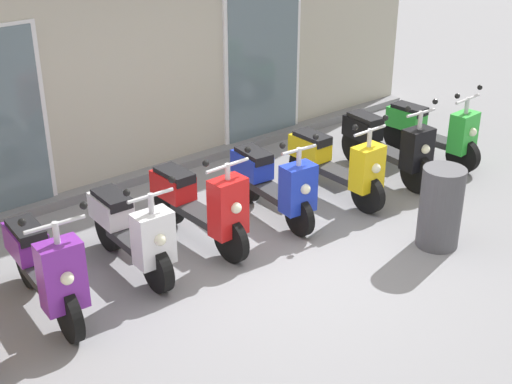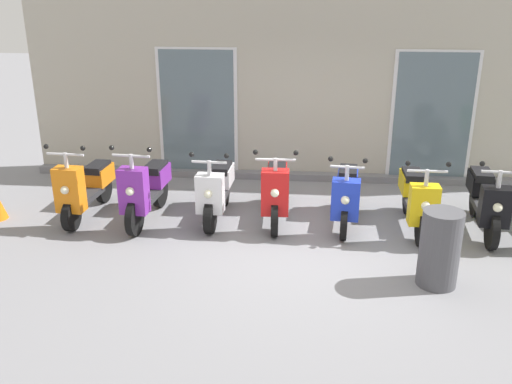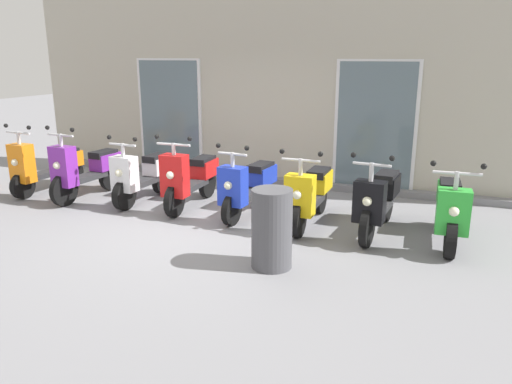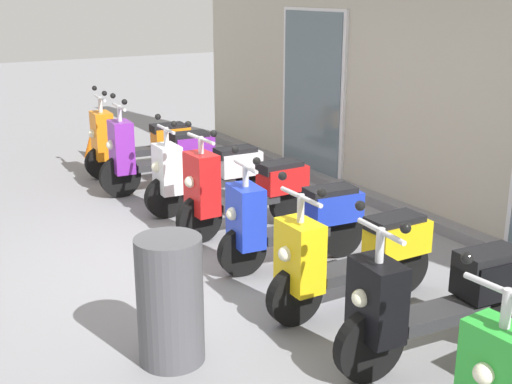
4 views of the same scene
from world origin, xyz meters
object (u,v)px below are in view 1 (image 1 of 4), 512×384
object	(u,v)px
scooter_purple	(45,267)
trash_bin	(441,208)
scooter_yellow	(336,163)
scooter_black	(387,144)
scooter_green	(432,131)
scooter_red	(200,203)
scooter_white	(131,230)
scooter_blue	(273,181)

from	to	relation	value
scooter_purple	trash_bin	bearing A→B (deg)	-21.55
scooter_yellow	scooter_black	distance (m)	0.96
scooter_black	scooter_yellow	bearing A→B (deg)	179.78
scooter_black	scooter_green	bearing A→B (deg)	-2.30
scooter_purple	scooter_red	size ratio (longest dim) A/B	0.98
scooter_white	scooter_yellow	world-z (taller)	scooter_yellow
scooter_green	scooter_yellow	bearing A→B (deg)	178.77
scooter_white	scooter_red	distance (m)	0.88
scooter_blue	scooter_black	xyz separation A→B (m)	(1.94, -0.07, 0.01)
scooter_blue	trash_bin	world-z (taller)	scooter_blue
scooter_red	trash_bin	xyz separation A→B (m)	(2.00, -1.73, -0.03)
scooter_purple	trash_bin	distance (m)	4.19
scooter_white	trash_bin	distance (m)	3.35
scooter_green	trash_bin	bearing A→B (deg)	-140.19
scooter_white	scooter_blue	size ratio (longest dim) A/B	1.00
scooter_white	trash_bin	xyz separation A→B (m)	(2.88, -1.71, 0.00)
scooter_blue	scooter_yellow	bearing A→B (deg)	-3.99
scooter_yellow	scooter_purple	bearing A→B (deg)	-179.08
scooter_blue	scooter_green	world-z (taller)	scooter_green
scooter_purple	scooter_red	xyz separation A→B (m)	(1.90, 0.19, -0.01)
scooter_black	trash_bin	distance (m)	1.86
scooter_yellow	scooter_white	bearing A→B (deg)	177.81
scooter_white	scooter_blue	distance (m)	1.90
scooter_white	scooter_blue	bearing A→B (deg)	-1.26
scooter_red	scooter_yellow	size ratio (longest dim) A/B	1.02
scooter_white	trash_bin	bearing A→B (deg)	-30.75
scooter_white	scooter_red	xyz separation A→B (m)	(0.88, 0.01, 0.03)
scooter_purple	scooter_green	distance (m)	5.77
scooter_red	scooter_blue	world-z (taller)	scooter_red
scooter_red	scooter_white	bearing A→B (deg)	-179.04
scooter_blue	scooter_black	world-z (taller)	scooter_black
scooter_black	trash_bin	world-z (taller)	scooter_black
scooter_purple	scooter_white	size ratio (longest dim) A/B	1.06
scooter_white	scooter_black	world-z (taller)	scooter_black
scooter_green	trash_bin	world-z (taller)	scooter_green
scooter_blue	trash_bin	distance (m)	1.93
scooter_yellow	scooter_green	world-z (taller)	scooter_yellow
scooter_blue	scooter_green	distance (m)	2.85
scooter_yellow	trash_bin	size ratio (longest dim) A/B	1.74
trash_bin	scooter_black	bearing A→B (deg)	58.93
scooter_green	scooter_red	bearing A→B (deg)	177.56
trash_bin	scooter_white	bearing A→B (deg)	149.25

